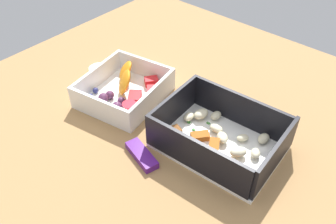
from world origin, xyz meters
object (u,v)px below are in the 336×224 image
paper_cup_liner (98,71)px  fruit_bowl (125,90)px  pasta_container (219,137)px  candy_bar (142,155)px

paper_cup_liner → fruit_bowl: bearing=169.6°
fruit_bowl → paper_cup_liner: size_ratio=4.48×
pasta_container → candy_bar: size_ratio=2.94×
pasta_container → candy_bar: (7.94, 10.24, -1.56)cm
fruit_bowl → candy_bar: (-13.42, 9.26, -1.17)cm
fruit_bowl → candy_bar: 16.35cm
candy_bar → paper_cup_liner: 26.01cm
fruit_bowl → paper_cup_liner: 10.30cm
pasta_container → paper_cup_liner: size_ratio=5.21×
fruit_bowl → pasta_container: bearing=-177.4°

